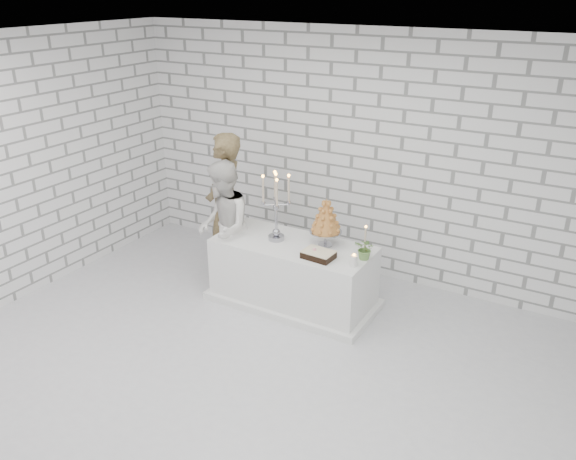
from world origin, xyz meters
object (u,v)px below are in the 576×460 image
object	(u,v)px
groom	(225,207)
bride	(223,227)
cake_table	(293,273)
candelabra	(276,207)
croquembouche	(326,222)

from	to	relation	value
groom	bride	distance (m)	0.37
cake_table	candelabra	bearing A→B (deg)	179.86
cake_table	groom	distance (m)	1.21
cake_table	croquembouche	size ratio (longest dim) A/B	3.24
groom	cake_table	bearing A→B (deg)	67.02
cake_table	groom	size ratio (longest dim) A/B	0.98
bride	groom	bearing A→B (deg)	177.07
groom	candelabra	bearing A→B (deg)	64.43
cake_table	candelabra	size ratio (longest dim) A/B	2.27
candelabra	croquembouche	distance (m)	0.58
bride	croquembouche	bearing A→B (deg)	65.92
cake_table	candelabra	world-z (taller)	candelabra
bride	croquembouche	size ratio (longest dim) A/B	2.86
bride	candelabra	size ratio (longest dim) A/B	2.00
cake_table	groom	world-z (taller)	groom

